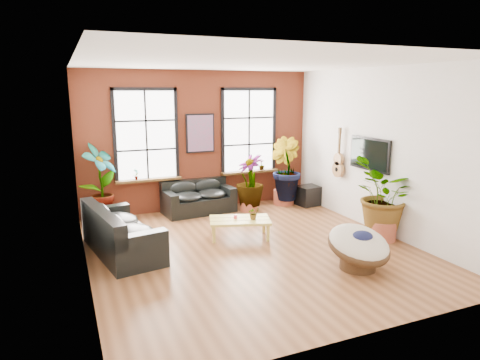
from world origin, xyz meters
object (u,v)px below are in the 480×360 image
(sofa_back, at_px, (198,198))
(coffee_table, at_px, (240,221))
(sofa_left, at_px, (119,233))
(papasan_chair, at_px, (359,246))

(sofa_back, xyz_separation_m, coffee_table, (0.23, -2.15, -0.01))
(sofa_back, distance_m, coffee_table, 2.17)
(sofa_left, height_order, papasan_chair, sofa_left)
(sofa_back, distance_m, sofa_left, 3.03)
(coffee_table, bearing_deg, sofa_left, -164.06)
(sofa_back, relative_size, sofa_left, 0.77)
(sofa_back, height_order, sofa_left, sofa_left)
(sofa_back, xyz_separation_m, papasan_chair, (1.49, -4.42, 0.05))
(sofa_back, bearing_deg, papasan_chair, -76.99)
(sofa_back, bearing_deg, coffee_table, -89.39)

